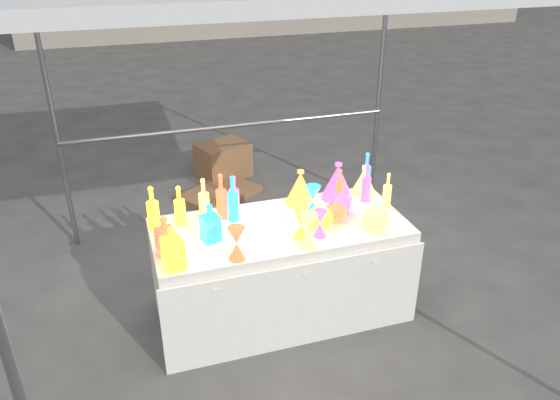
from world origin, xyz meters
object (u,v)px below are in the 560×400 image
object	(u,v)px
hourglass_0	(237,243)
cardboard_box_closed	(223,160)
globe_0	(320,219)
display_table	(280,270)
bottle_0	(153,208)
decanter_0	(173,248)

from	to	relation	value
hourglass_0	cardboard_box_closed	bearing A→B (deg)	79.88
hourglass_0	globe_0	xyz separation A→B (m)	(0.64, 0.21, -0.04)
display_table	bottle_0	world-z (taller)	bottle_0
hourglass_0	display_table	bearing A→B (deg)	39.25
cardboard_box_closed	bottle_0	distance (m)	2.64
display_table	globe_0	distance (m)	0.53
display_table	cardboard_box_closed	bearing A→B (deg)	87.20
hourglass_0	globe_0	world-z (taller)	hourglass_0
bottle_0	decanter_0	distance (m)	0.54
cardboard_box_closed	bottle_0	xyz separation A→B (m)	(-0.98, -2.35, 0.71)
bottle_0	hourglass_0	distance (m)	0.72
decanter_0	globe_0	size ratio (longest dim) A/B	1.63
cardboard_box_closed	decanter_0	size ratio (longest dim) A/B	1.93
decanter_0	globe_0	xyz separation A→B (m)	(1.04, 0.19, -0.07)
decanter_0	globe_0	bearing A→B (deg)	1.50
decanter_0	hourglass_0	size ratio (longest dim) A/B	1.29
display_table	bottle_0	xyz separation A→B (m)	(-0.85, 0.23, 0.54)
globe_0	display_table	bearing A→B (deg)	155.71
display_table	cardboard_box_closed	distance (m)	2.59
decanter_0	globe_0	world-z (taller)	decanter_0
cardboard_box_closed	decanter_0	world-z (taller)	decanter_0
cardboard_box_closed	bottle_0	size ratio (longest dim) A/B	1.72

